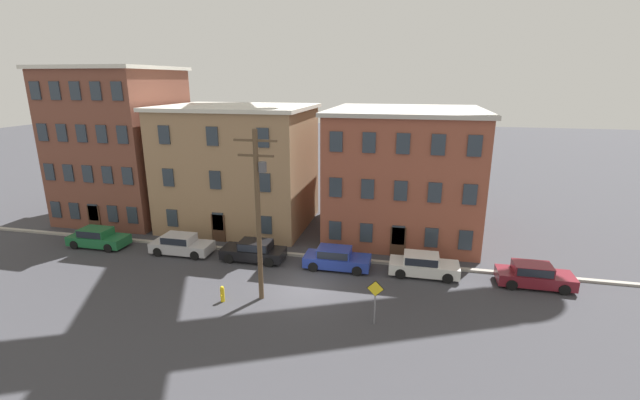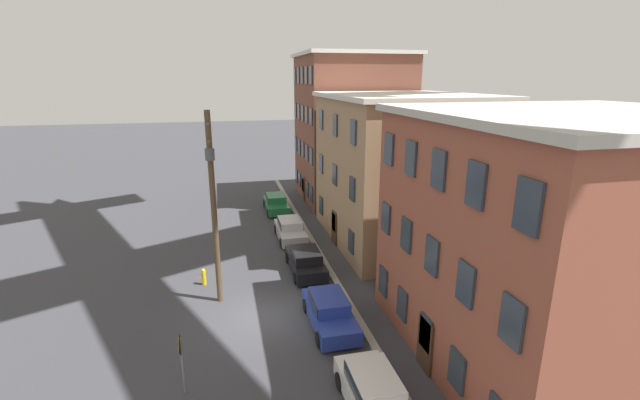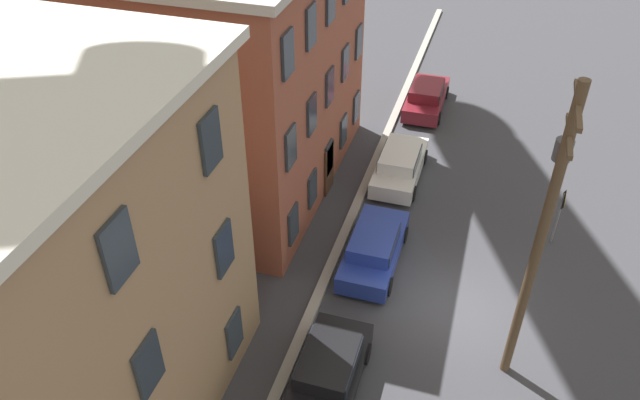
# 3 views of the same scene
# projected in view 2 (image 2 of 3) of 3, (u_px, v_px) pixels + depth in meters

# --- Properties ---
(ground_plane) EXTENTS (200.00, 200.00, 0.00)m
(ground_plane) POSITION_uv_depth(u_px,v_px,m) (261.00, 317.00, 20.72)
(ground_plane) COLOR #38383D
(kerb_strip) EXTENTS (56.00, 0.36, 0.16)m
(kerb_strip) POSITION_uv_depth(u_px,v_px,m) (350.00, 305.00, 21.69)
(kerb_strip) COLOR #9E998E
(kerb_strip) RESTS_ON ground_plane
(apartment_corner) EXTENTS (9.63, 9.57, 13.32)m
(apartment_corner) POSITION_uv_depth(u_px,v_px,m) (351.00, 128.00, 39.54)
(apartment_corner) COLOR brown
(apartment_corner) RESTS_ON ground_plane
(apartment_midblock) EXTENTS (12.25, 9.66, 10.17)m
(apartment_midblock) POSITION_uv_depth(u_px,v_px,m) (399.00, 169.00, 29.55)
(apartment_midblock) COLOR #9E7A56
(apartment_midblock) RESTS_ON ground_plane
(apartment_far) EXTENTS (11.85, 12.44, 10.03)m
(apartment_far) POSITION_uv_depth(u_px,v_px,m) (571.00, 238.00, 16.99)
(apartment_far) COLOR brown
(apartment_far) RESTS_ON ground_plane
(car_green) EXTENTS (4.40, 1.92, 1.43)m
(car_green) POSITION_uv_depth(u_px,v_px,m) (276.00, 203.00, 37.04)
(car_green) COLOR #1E6638
(car_green) RESTS_ON ground_plane
(car_silver) EXTENTS (4.40, 1.92, 1.43)m
(car_silver) POSITION_uv_depth(u_px,v_px,m) (290.00, 229.00, 30.63)
(car_silver) COLOR #B7B7BC
(car_silver) RESTS_ON ground_plane
(car_black) EXTENTS (4.40, 1.92, 1.43)m
(car_black) POSITION_uv_depth(u_px,v_px,m) (306.00, 260.00, 25.37)
(car_black) COLOR black
(car_black) RESTS_ON ground_plane
(car_blue) EXTENTS (4.40, 1.92, 1.43)m
(car_blue) POSITION_uv_depth(u_px,v_px,m) (329.00, 310.00, 19.90)
(car_blue) COLOR #233899
(car_blue) RESTS_ON ground_plane
(car_white) EXTENTS (4.40, 1.92, 1.43)m
(car_white) POSITION_uv_depth(u_px,v_px,m) (375.00, 394.00, 14.64)
(car_white) COLOR silver
(car_white) RESTS_ON ground_plane
(caution_sign) EXTENTS (0.89, 0.08, 2.47)m
(caution_sign) POSITION_uv_depth(u_px,v_px,m) (181.00, 354.00, 15.31)
(caution_sign) COLOR slate
(caution_sign) RESTS_ON ground_plane
(utility_pole) EXTENTS (2.40, 0.44, 9.75)m
(utility_pole) POSITION_uv_depth(u_px,v_px,m) (213.00, 200.00, 20.74)
(utility_pole) COLOR brown
(utility_pole) RESTS_ON ground_plane
(fire_hydrant) EXTENTS (0.24, 0.34, 0.96)m
(fire_hydrant) POSITION_uv_depth(u_px,v_px,m) (204.00, 277.00, 23.85)
(fire_hydrant) COLOR yellow
(fire_hydrant) RESTS_ON ground_plane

